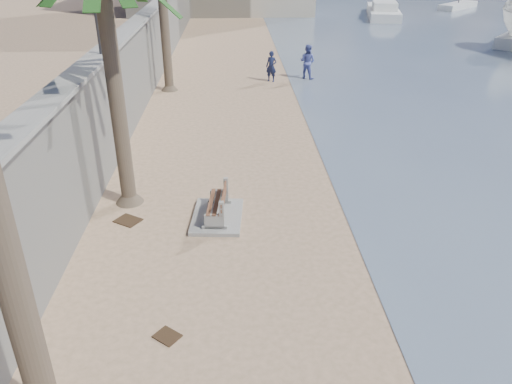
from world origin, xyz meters
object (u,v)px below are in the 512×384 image
yacht_far (383,13)px  sailboat_west (458,5)px  person_a (271,64)px  bench_far (217,207)px  person_b (307,60)px

yacht_far → sailboat_west: size_ratio=0.97×
person_a → sailboat_west: bearing=78.3°
bench_far → person_b: (4.52, 15.04, 0.65)m
bench_far → person_a: person_a is taller
person_b → sailboat_west: 35.70m
person_b → person_a: bearing=48.8°
bench_far → yacht_far: 41.61m
person_b → bench_far: bearing=107.0°
bench_far → yacht_far: bearing=68.5°
bench_far → person_b: size_ratio=1.01×
bench_far → yacht_far: size_ratio=0.21×
person_a → person_b: 2.05m
person_a → yacht_far: (12.69, 24.21, -0.56)m
person_a → bench_far: bearing=-74.6°
yacht_far → sailboat_west: 11.24m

